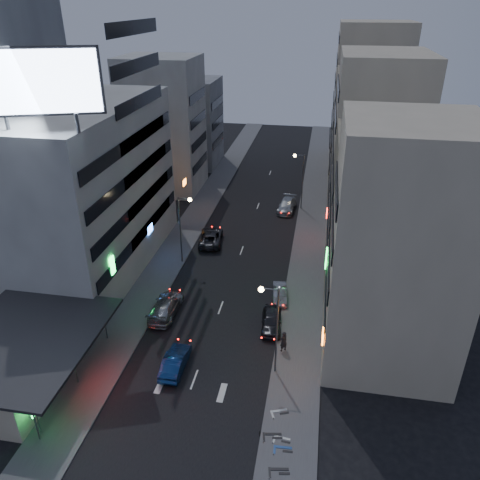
% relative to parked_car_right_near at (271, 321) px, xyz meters
% --- Properties ---
extents(ground, '(180.00, 180.00, 0.00)m').
position_rel_parked_car_right_near_xyz_m(ground, '(-5.30, -11.76, -0.76)').
color(ground, black).
rests_on(ground, ground).
extents(sidewalk_left, '(4.00, 120.00, 0.12)m').
position_rel_parked_car_right_near_xyz_m(sidewalk_left, '(-13.30, 18.24, -0.70)').
color(sidewalk_left, '#4C4C4F').
rests_on(sidewalk_left, ground).
extents(sidewalk_right, '(4.00, 120.00, 0.12)m').
position_rel_parked_car_right_near_xyz_m(sidewalk_right, '(2.70, 18.24, -0.70)').
color(sidewalk_right, '#4C4C4F').
rests_on(sidewalk_right, ground).
extents(food_court, '(11.00, 13.00, 3.88)m').
position_rel_parked_car_right_near_xyz_m(food_court, '(-19.20, -9.76, 1.22)').
color(food_court, beige).
rests_on(food_court, ground).
extents(white_building, '(14.00, 24.00, 18.00)m').
position_rel_parked_car_right_near_xyz_m(white_building, '(-22.30, 8.24, 8.24)').
color(white_building, beige).
rests_on(white_building, ground).
extents(grey_tower, '(10.00, 14.00, 34.00)m').
position_rel_parked_car_right_near_xyz_m(grey_tower, '(-31.30, 11.24, 16.24)').
color(grey_tower, gray).
rests_on(grey_tower, ground).
extents(shophouse_near, '(10.00, 11.00, 20.00)m').
position_rel_parked_car_right_near_xyz_m(shophouse_near, '(9.70, -1.26, 9.24)').
color(shophouse_near, beige).
rests_on(shophouse_near, ground).
extents(shophouse_mid, '(11.00, 12.00, 16.00)m').
position_rel_parked_car_right_near_xyz_m(shophouse_mid, '(10.20, 10.24, 7.24)').
color(shophouse_mid, gray).
rests_on(shophouse_mid, ground).
extents(shophouse_far, '(10.00, 14.00, 22.00)m').
position_rel_parked_car_right_near_xyz_m(shophouse_far, '(9.70, 23.24, 10.24)').
color(shophouse_far, beige).
rests_on(shophouse_far, ground).
extents(far_left_a, '(11.00, 10.00, 20.00)m').
position_rel_parked_car_right_near_xyz_m(far_left_a, '(-20.80, 33.24, 9.24)').
color(far_left_a, beige).
rests_on(far_left_a, ground).
extents(far_left_b, '(12.00, 10.00, 15.00)m').
position_rel_parked_car_right_near_xyz_m(far_left_b, '(-21.30, 46.24, 6.74)').
color(far_left_b, gray).
rests_on(far_left_b, ground).
extents(far_right_a, '(11.00, 12.00, 18.00)m').
position_rel_parked_car_right_near_xyz_m(far_right_a, '(10.20, 38.24, 8.24)').
color(far_right_a, gray).
rests_on(far_right_a, ground).
extents(far_right_b, '(12.00, 12.00, 24.00)m').
position_rel_parked_car_right_near_xyz_m(far_right_b, '(10.70, 52.24, 11.24)').
color(far_right_b, beige).
rests_on(far_right_b, ground).
extents(billboard, '(9.52, 3.75, 6.20)m').
position_rel_parked_car_right_near_xyz_m(billboard, '(-18.29, -1.78, 20.90)').
color(billboard, '#595B60').
rests_on(billboard, white_building).
extents(street_lamp_right_near, '(1.60, 0.44, 8.02)m').
position_rel_parked_car_right_near_xyz_m(street_lamp_right_near, '(0.60, -5.76, 4.60)').
color(street_lamp_right_near, '#595B60').
rests_on(street_lamp_right_near, sidewalk_right).
extents(street_lamp_left, '(1.60, 0.44, 8.02)m').
position_rel_parked_car_right_near_xyz_m(street_lamp_left, '(-11.20, 10.24, 4.60)').
color(street_lamp_left, '#595B60').
rests_on(street_lamp_left, sidewalk_left).
extents(street_lamp_right_far, '(1.60, 0.44, 8.02)m').
position_rel_parked_car_right_near_xyz_m(street_lamp_right_far, '(0.60, 28.24, 4.60)').
color(street_lamp_right_far, '#595B60').
rests_on(street_lamp_right_far, sidewalk_right).
extents(parked_car_right_near, '(2.23, 4.64, 1.53)m').
position_rel_parked_car_right_near_xyz_m(parked_car_right_near, '(0.00, 0.00, 0.00)').
color(parked_car_right_near, '#25262A').
rests_on(parked_car_right_near, ground).
extents(parked_car_right_mid, '(1.86, 4.03, 1.28)m').
position_rel_parked_car_right_near_xyz_m(parked_car_right_mid, '(0.30, 4.79, -0.12)').
color(parked_car_right_mid, '#929499').
rests_on(parked_car_right_mid, ground).
extents(parked_car_left, '(3.44, 6.15, 1.63)m').
position_rel_parked_car_right_near_xyz_m(parked_car_left, '(-9.42, 15.57, 0.05)').
color(parked_car_left, '#29292F').
rests_on(parked_car_left, ground).
extents(parked_car_right_far, '(2.68, 5.72, 1.61)m').
position_rel_parked_car_right_near_xyz_m(parked_car_right_far, '(-1.00, 27.29, 0.04)').
color(parked_car_right_far, '#9A9EA2').
rests_on(parked_car_right_far, ground).
extents(road_car_blue, '(1.64, 4.62, 1.52)m').
position_rel_parked_car_right_near_xyz_m(road_car_blue, '(-7.13, -6.81, -0.01)').
color(road_car_blue, navy).
rests_on(road_car_blue, ground).
extents(road_car_silver, '(2.45, 5.87, 1.69)m').
position_rel_parked_car_right_near_xyz_m(road_car_silver, '(-10.30, 0.35, 0.08)').
color(road_car_silver, '#919598').
rests_on(road_car_silver, ground).
extents(person, '(0.85, 0.83, 1.98)m').
position_rel_parked_car_right_near_xyz_m(person, '(1.41, -3.15, 0.34)').
color(person, black).
rests_on(person, sidewalk_right).
extents(scooter_black_a, '(0.98, 2.07, 1.21)m').
position_rel_parked_car_right_near_xyz_m(scooter_black_a, '(2.88, -14.46, -0.04)').
color(scooter_black_a, black).
rests_on(scooter_black_a, sidewalk_right).
extents(scooter_silver_a, '(0.74, 1.78, 1.06)m').
position_rel_parked_car_right_near_xyz_m(scooter_silver_a, '(2.83, -12.17, -0.11)').
color(scooter_silver_a, '#B0B5B9').
rests_on(scooter_silver_a, sidewalk_right).
extents(scooter_blue, '(0.73, 1.90, 1.14)m').
position_rel_parked_car_right_near_xyz_m(scooter_blue, '(2.98, -12.83, -0.07)').
color(scooter_blue, navy).
rests_on(scooter_blue, sidewalk_right).
extents(scooter_black_b, '(0.99, 2.07, 1.21)m').
position_rel_parked_car_right_near_xyz_m(scooter_black_b, '(2.15, -11.80, -0.04)').
color(scooter_black_b, black).
rests_on(scooter_black_b, sidewalk_right).
extents(scooter_silver_b, '(1.28, 1.99, 1.16)m').
position_rel_parked_car_right_near_xyz_m(scooter_silver_b, '(2.30, -9.52, -0.07)').
color(scooter_silver_b, '#B5B9BD').
rests_on(scooter_silver_b, sidewalk_right).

